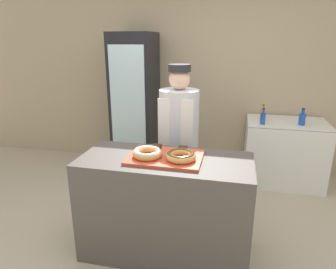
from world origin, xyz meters
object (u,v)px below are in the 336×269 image
Objects in this scene: beverage_fridge at (135,104)px; chest_freezer at (284,152)px; baker_person at (179,140)px; brownie_back_left at (157,147)px; bottle_blue at (302,119)px; bottle_blue_b at (263,118)px; serving_tray at (165,157)px; bottle_orange at (263,114)px; brownie_back_right at (183,149)px; donut_light_glaze at (147,153)px; donut_chocolate_glaze at (181,155)px.

beverage_fridge is 2.14m from chest_freezer.
baker_person is 1.34m from beverage_fridge.
bottle_blue is (1.47, 1.43, -0.02)m from brownie_back_left.
serving_tray is at bearing -120.26° from bottle_blue_b.
bottle_blue is at bearing -15.41° from bottle_orange.
baker_person reaches higher than chest_freezer.
bottle_blue_b reaches higher than brownie_back_right.
brownie_back_left reaches higher than serving_tray.
donut_light_glaze reaches higher than serving_tray.
bottle_orange reaches higher than brownie_back_right.
donut_light_glaze is at bearing 180.00° from donut_chocolate_glaze.
donut_light_glaze is 0.33m from brownie_back_right.
bottle_orange is (0.90, 1.72, 0.01)m from serving_tray.
brownie_back_left is at bearing -100.80° from baker_person.
bottle_orange is at bearing 66.89° from donut_chocolate_glaze.
brownie_back_right is 0.04× the size of beverage_fridge.
serving_tray is at bearing -125.98° from brownie_back_right.
baker_person is (-0.14, 0.52, -0.10)m from brownie_back_right.
baker_person reaches higher than serving_tray.
baker_person is 1.39m from bottle_orange.
brownie_back_left is 0.54m from baker_person.
brownie_back_left is 1.73m from beverage_fridge.
brownie_back_right is at bearing -124.87° from chest_freezer.
donut_chocolate_glaze is at bearing -60.84° from beverage_fridge.
bottle_blue_b is at bearing -6.88° from beverage_fridge.
donut_chocolate_glaze reaches higher than chest_freezer.
donut_light_glaze is 2.05m from bottle_orange.
bottle_blue_b is at bearing 64.55° from donut_chocolate_glaze.
donut_chocolate_glaze is (0.14, -0.05, 0.05)m from serving_tray.
serving_tray is at bearing -117.47° from bottle_orange.
beverage_fridge reaches higher than brownie_back_left.
baker_person reaches higher than brownie_back_left.
brownie_back_right is at bearing 39.52° from donut_light_glaze.
brownie_back_left reaches higher than chest_freezer.
beverage_fridge is (-0.73, 1.56, 0.03)m from brownie_back_left.
bottle_orange is at bearing 57.00° from brownie_back_left.
brownie_back_right is at bearing 95.83° from donut_chocolate_glaze.
serving_tray is at bearing 160.30° from donut_chocolate_glaze.
donut_chocolate_glaze reaches higher than brownie_back_left.
beverage_fridge reaches higher than bottle_blue_b.
donut_chocolate_glaze is 0.21m from brownie_back_right.
donut_chocolate_glaze is at bearing -84.17° from brownie_back_right.
beverage_fridge is 1.75m from bottle_orange.
donut_light_glaze is 1.91m from beverage_fridge.
bottle_orange reaches higher than donut_chocolate_glaze.
serving_tray is at bearing -54.02° from brownie_back_left.
beverage_fridge is at bearing 121.79° from brownie_back_right.
chest_freezer is at bearing 40.48° from baker_person.
brownie_back_left is 0.37× the size of bottle_blue.
donut_light_glaze is 1.19× the size of bottle_blue_b.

